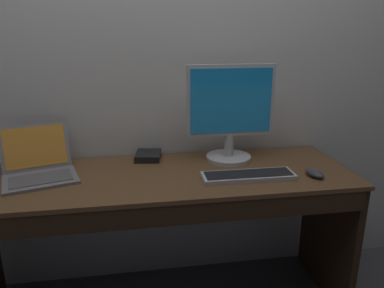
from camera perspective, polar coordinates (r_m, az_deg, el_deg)
The scene contains 7 objects.
back_wall at distance 1.94m, azimuth -6.02°, elevation 18.35°, with size 4.88×0.04×2.85m, color silver.
desk at distance 1.82m, azimuth -4.44°, elevation -10.85°, with size 1.79×0.58×0.74m.
laptop_space_gray at distance 1.84m, azimuth -22.38°, elevation -3.39°, with size 0.39×0.39×0.21m.
external_monitor at distance 1.87m, azimuth 5.86°, elevation 4.29°, with size 0.44×0.23×0.49m.
wired_keyboard at distance 1.71m, azimuth 8.59°, elevation -4.81°, with size 0.42×0.13×0.02m.
computer_mouse at distance 1.80m, azimuth 18.22°, elevation -4.22°, with size 0.06×0.11×0.03m, color #38383D.
external_drive_box at distance 1.95m, azimuth -6.70°, elevation -1.79°, with size 0.13×0.15×0.03m, color black.
Camera 1 is at (-0.12, -1.62, 1.39)m, focal length 34.89 mm.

